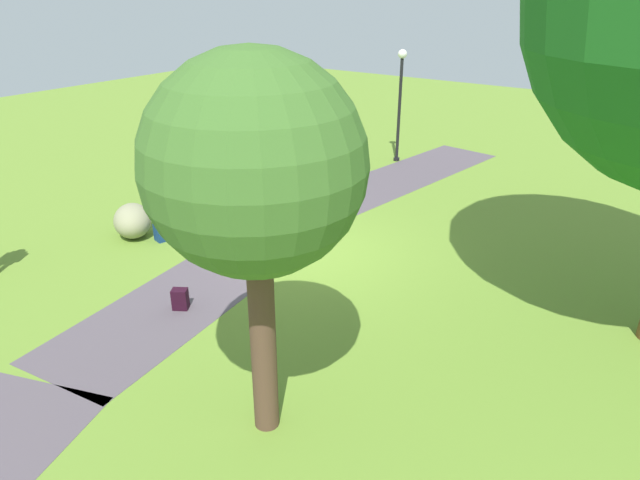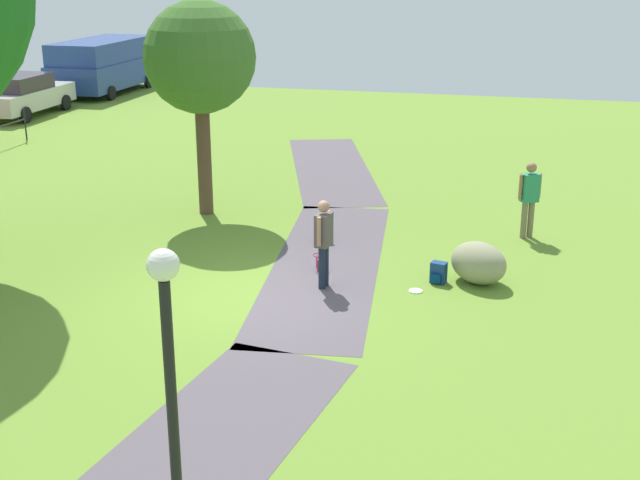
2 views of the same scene
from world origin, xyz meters
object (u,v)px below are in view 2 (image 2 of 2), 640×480
at_px(woman_with_handbag, 324,238).
at_px(handbag_on_grass, 320,263).
at_px(lamp_post, 171,397).
at_px(frisbee_on_grass, 416,291).
at_px(lawn_boulder, 479,263).
at_px(man_near_boulder, 529,194).
at_px(parked_sedan_grey, 22,94).
at_px(backpack_by_boulder, 438,273).
at_px(young_tree_near_path, 200,59).
at_px(spare_backpack_on_lawn, 324,233).
at_px(delivery_van, 103,64).

relative_size(woman_with_handbag, handbag_on_grass, 4.77).
relative_size(lamp_post, handbag_on_grass, 10.20).
bearing_deg(frisbee_on_grass, lawn_boulder, -55.42).
xyz_separation_m(woman_with_handbag, man_near_boulder, (3.89, -3.58, 0.00)).
distance_m(lamp_post, parked_sedan_grey, 27.47).
xyz_separation_m(handbag_on_grass, backpack_by_boulder, (-0.13, -2.32, 0.05)).
bearing_deg(backpack_by_boulder, man_near_boulder, -26.23).
height_order(young_tree_near_path, spare_backpack_on_lawn, young_tree_near_path).
bearing_deg(man_near_boulder, young_tree_near_path, 89.69).
bearing_deg(delivery_van, frisbee_on_grass, -140.05).
relative_size(lamp_post, woman_with_handbag, 2.14).
bearing_deg(frisbee_on_grass, backpack_by_boulder, -32.25).
height_order(lamp_post, woman_with_handbag, lamp_post).
bearing_deg(spare_backpack_on_lawn, frisbee_on_grass, -135.39).
bearing_deg(parked_sedan_grey, woman_with_handbag, -132.97).
relative_size(spare_backpack_on_lawn, delivery_van, 0.07).
bearing_deg(delivery_van, handbag_on_grass, -142.62).
bearing_deg(backpack_by_boulder, lamp_post, 171.13).
bearing_deg(woman_with_handbag, backpack_by_boulder, -69.85).
distance_m(man_near_boulder, frisbee_on_grass, 4.26).
relative_size(backpack_by_boulder, parked_sedan_grey, 0.09).
distance_m(man_near_boulder, parked_sedan_grey, 21.49).
relative_size(backpack_by_boulder, spare_backpack_on_lawn, 1.00).
bearing_deg(parked_sedan_grey, lamp_post, -144.56).
relative_size(handbag_on_grass, spare_backpack_on_lawn, 0.87).
xyz_separation_m(lawn_boulder, woman_with_handbag, (-0.93, 2.75, 0.57)).
height_order(young_tree_near_path, lamp_post, young_tree_near_path).
bearing_deg(young_tree_near_path, parked_sedan_grey, 47.97).
xyz_separation_m(man_near_boulder, backpack_by_boulder, (-3.14, 1.55, -0.78)).
relative_size(handbag_on_grass, delivery_van, 0.06).
xyz_separation_m(lamp_post, handbag_on_grass, (9.01, 0.94, -2.06)).
bearing_deg(handbag_on_grass, young_tree_near_path, 49.33).
height_order(young_tree_near_path, frisbee_on_grass, young_tree_near_path).
distance_m(handbag_on_grass, spare_backpack_on_lawn, 1.71).
bearing_deg(frisbee_on_grass, lamp_post, 172.87).
height_order(young_tree_near_path, lawn_boulder, young_tree_near_path).
distance_m(man_near_boulder, handbag_on_grass, 4.98).
xyz_separation_m(young_tree_near_path, lawn_boulder, (-3.00, -6.60, -3.23)).
distance_m(backpack_by_boulder, parked_sedan_grey, 21.93).
bearing_deg(spare_backpack_on_lawn, handbag_on_grass, -168.67).
bearing_deg(lawn_boulder, young_tree_near_path, 65.57).
height_order(woman_with_handbag, parked_sedan_grey, woman_with_handbag).
relative_size(handbag_on_grass, frisbee_on_grass, 1.39).
xyz_separation_m(woman_with_handbag, spare_backpack_on_lawn, (2.54, 0.63, -0.77)).
bearing_deg(backpack_by_boulder, woman_with_handbag, 110.15).
bearing_deg(parked_sedan_grey, young_tree_near_path, -132.03).
height_order(man_near_boulder, spare_backpack_on_lawn, man_near_boulder).
relative_size(young_tree_near_path, spare_backpack_on_lawn, 12.32).
height_order(woman_with_handbag, handbag_on_grass, woman_with_handbag).
distance_m(lawn_boulder, parked_sedan_grey, 22.39).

